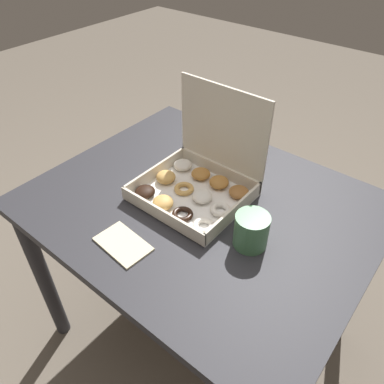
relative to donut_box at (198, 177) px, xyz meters
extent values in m
plane|color=#6B6054|center=(0.04, -0.03, -0.81)|extent=(8.00, 8.00, 0.00)
cube|color=#2D2D33|center=(0.04, -0.03, -0.07)|extent=(1.03, 0.84, 0.03)
cylinder|color=#2D2D33|center=(-0.43, -0.41, -0.45)|extent=(0.06, 0.06, 0.72)
cylinder|color=#2D2D33|center=(-0.43, 0.34, -0.45)|extent=(0.06, 0.06, 0.72)
cylinder|color=#2D2D33|center=(0.51, 0.34, -0.45)|extent=(0.06, 0.06, 0.72)
cube|color=white|center=(0.01, -0.04, -0.05)|extent=(0.32, 0.29, 0.01)
cube|color=beige|center=(0.01, -0.18, -0.03)|extent=(0.32, 0.01, 0.04)
cube|color=beige|center=(0.01, 0.10, -0.03)|extent=(0.32, 0.01, 0.04)
cube|color=beige|center=(-0.15, -0.04, -0.03)|extent=(0.01, 0.29, 0.04)
cube|color=beige|center=(0.16, -0.04, -0.03)|extent=(0.01, 0.29, 0.04)
cube|color=beige|center=(0.01, 0.11, 0.13)|extent=(0.32, 0.01, 0.27)
ellipsoid|color=black|center=(-0.11, -0.13, -0.04)|extent=(0.06, 0.06, 0.03)
ellipsoid|color=tan|center=(-0.03, -0.13, -0.03)|extent=(0.06, 0.06, 0.04)
torus|color=black|center=(0.04, -0.13, -0.04)|extent=(0.06, 0.06, 0.02)
torus|color=white|center=(0.12, -0.13, -0.04)|extent=(0.06, 0.06, 0.02)
ellipsoid|color=tan|center=(-0.11, -0.04, -0.03)|extent=(0.06, 0.06, 0.04)
torus|color=tan|center=(-0.03, -0.04, -0.04)|extent=(0.06, 0.06, 0.02)
ellipsoid|color=white|center=(0.04, -0.04, -0.04)|extent=(0.06, 0.06, 0.03)
torus|color=white|center=(0.12, -0.04, -0.04)|extent=(0.06, 0.06, 0.02)
ellipsoid|color=white|center=(-0.11, 0.06, -0.04)|extent=(0.06, 0.06, 0.03)
ellipsoid|color=#B77A38|center=(-0.03, 0.06, -0.04)|extent=(0.06, 0.06, 0.03)
ellipsoid|color=#B77A38|center=(0.04, 0.06, -0.03)|extent=(0.06, 0.06, 0.03)
ellipsoid|color=#9E6633|center=(0.12, 0.06, -0.04)|extent=(0.06, 0.06, 0.03)
cylinder|color=#4C8456|center=(0.25, -0.09, -0.01)|extent=(0.09, 0.09, 0.10)
cylinder|color=black|center=(0.25, -0.09, 0.04)|extent=(0.08, 0.08, 0.01)
cube|color=beige|center=(-0.02, -0.32, -0.05)|extent=(0.16, 0.11, 0.01)
camera|label=1|loc=(0.58, -0.74, 0.72)|focal=35.00mm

